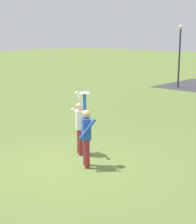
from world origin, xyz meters
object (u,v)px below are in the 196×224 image
at_px(person_defender, 80,124).
at_px(frisbee_disc, 85,93).
at_px(lamppost_by_lot, 180,50).
at_px(person_catcher, 86,133).

height_order(person_defender, frisbee_disc, frisbee_disc).
distance_m(person_defender, lamppost_by_lot, 15.51).
distance_m(frisbee_disc, lamppost_by_lot, 16.16).
relative_size(person_defender, lamppost_by_lot, 0.48).
distance_m(person_defender, frisbee_disc, 1.42).
height_order(frisbee_disc, lamppost_by_lot, lamppost_by_lot).
height_order(person_catcher, person_defender, person_catcher).
relative_size(person_catcher, lamppost_by_lot, 0.49).
bearing_deg(person_catcher, person_defender, 0.00).
bearing_deg(frisbee_disc, lamppost_by_lot, 110.65).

